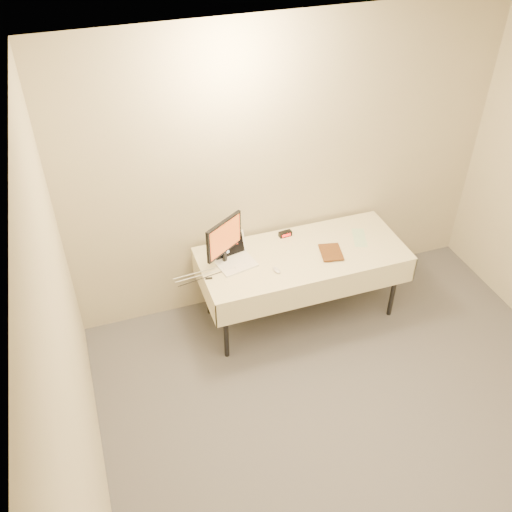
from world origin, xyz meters
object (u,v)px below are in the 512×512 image
object	(u,v)px
monitor	(224,239)
book	(322,243)
laptop	(233,257)
table	(302,258)

from	to	relation	value
monitor	book	world-z (taller)	monitor
laptop	monitor	world-z (taller)	monitor
table	book	distance (m)	0.25
table	book	bearing A→B (deg)	-26.26
laptop	book	xyz separation A→B (m)	(0.77, -0.16, 0.07)
monitor	book	xyz separation A→B (m)	(0.84, -0.17, -0.13)
laptop	monitor	distance (m)	0.22
monitor	book	distance (m)	0.87
book	laptop	bearing A→B (deg)	-179.39
monitor	book	size ratio (longest dim) A/B	1.75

